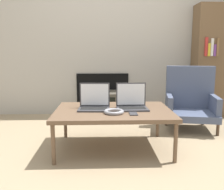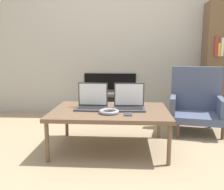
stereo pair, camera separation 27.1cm
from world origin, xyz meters
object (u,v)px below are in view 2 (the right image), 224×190
(headphones, at_px, (109,112))
(tv, at_px, (109,105))
(laptop_right, at_px, (129,103))
(laptop_left, at_px, (92,103))
(phone, at_px, (128,114))
(armchair, at_px, (196,101))

(headphones, xyz_separation_m, tv, (-0.11, 1.35, -0.22))
(laptop_right, distance_m, headphones, 0.27)
(tv, bearing_deg, laptop_left, -94.14)
(laptop_left, xyz_separation_m, phone, (0.36, -0.23, -0.06))
(laptop_right, distance_m, tv, 1.22)
(headphones, height_order, tv, headphones)
(headphones, relative_size, tv, 0.40)
(tv, xyz_separation_m, armchair, (1.10, -0.55, 0.17))
(laptop_left, height_order, tv, laptop_left)
(tv, bearing_deg, headphones, -85.51)
(headphones, height_order, phone, headphones)
(laptop_left, xyz_separation_m, headphones, (0.19, -0.19, -0.04))
(phone, height_order, tv, phone)
(phone, distance_m, armchair, 1.17)
(tv, bearing_deg, laptop_right, -75.98)
(laptop_left, height_order, headphones, laptop_left)
(headphones, bearing_deg, tv, 94.49)
(tv, distance_m, armchair, 1.24)
(laptop_right, relative_size, tv, 0.67)
(laptop_left, bearing_deg, phone, -28.78)
(laptop_left, distance_m, headphones, 0.27)
(armchair, bearing_deg, phone, -123.43)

